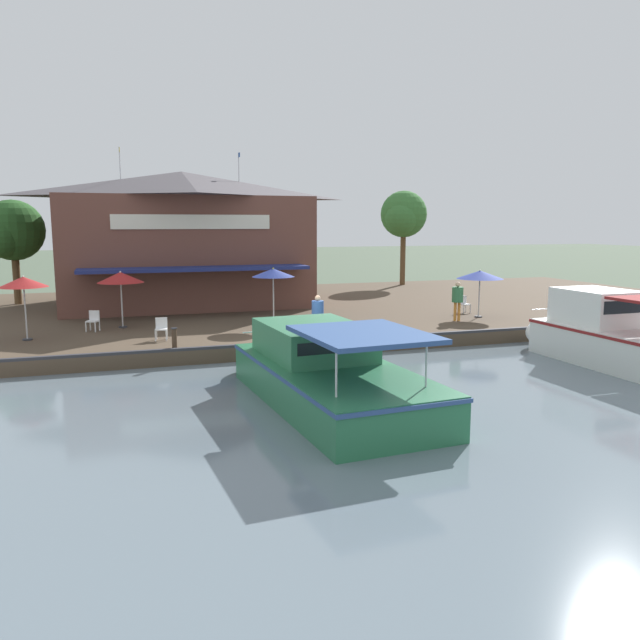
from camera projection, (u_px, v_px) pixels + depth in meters
name	position (u px, v px, depth m)	size (l,w,h in m)	color
ground_plane	(301.00, 360.00, 23.29)	(220.00, 220.00, 0.00)	#4C5B47
quay_deck	(242.00, 313.00, 33.57)	(22.00, 56.00, 0.60)	#4C3D2D
quay_edge_fender	(300.00, 342.00, 23.29)	(0.20, 50.40, 0.10)	#2D2D33
waterfront_restaurant	(183.00, 237.00, 34.53)	(10.82, 13.36, 8.43)	brown
patio_umbrella_mid_patio_left	(23.00, 282.00, 23.61)	(1.80, 1.80, 2.49)	#B7B7B7
patio_umbrella_by_entrance	(273.00, 273.00, 26.98)	(1.85, 1.85, 2.55)	#B7B7B7
patio_umbrella_near_quay_edge	(480.00, 275.00, 29.53)	(2.20, 2.20, 2.28)	#B7B7B7
patio_umbrella_far_corner	(120.00, 277.00, 26.52)	(1.94, 1.94, 2.44)	#B7B7B7
cafe_chair_mid_patio	(161.00, 328.00, 23.94)	(0.51, 0.51, 0.85)	white
cafe_chair_under_first_umbrella	(464.00, 303.00, 31.33)	(0.46, 0.46, 0.85)	white
cafe_chair_far_corner_seat	(93.00, 320.00, 25.92)	(0.58, 0.58, 0.85)	white
person_at_quay_edge	(458.00, 296.00, 28.52)	(0.51, 0.51, 1.81)	orange
person_near_entrance	(318.00, 311.00, 24.36)	(0.47, 0.47, 1.67)	#337547
motorboat_second_along	(600.00, 335.00, 22.61)	(7.32, 2.72, 2.59)	white
motorboat_outer_channel	(319.00, 369.00, 17.97)	(9.73, 3.91, 2.34)	#287047
mooring_post	(174.00, 339.00, 22.05)	(0.22, 0.22, 0.79)	#473323
tree_downstream_bank	(10.00, 232.00, 34.01)	(3.50, 3.33, 5.75)	brown
tree_upstream_bank	(403.00, 216.00, 44.87)	(3.52, 3.35, 6.81)	brown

